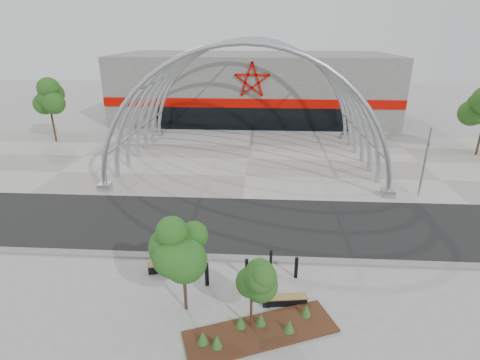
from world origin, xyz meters
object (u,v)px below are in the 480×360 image
at_px(signal_pole, 425,161).
at_px(street_tree_0, 182,245).
at_px(bench_0, 171,265).
at_px(bench_1, 284,300).
at_px(bollard_2, 247,269).
at_px(street_tree_1, 252,279).

xyz_separation_m(signal_pole, street_tree_0, (-13.95, -12.30, 0.53)).
distance_m(street_tree_0, bench_0, 4.09).
height_order(bench_1, bollard_2, bollard_2).
height_order(street_tree_0, street_tree_1, street_tree_0).
height_order(signal_pole, bollard_2, signal_pole).
height_order(street_tree_0, bench_0, street_tree_0).
bearing_deg(signal_pole, bench_1, -130.05).
xyz_separation_m(bench_0, bollard_2, (3.63, -0.47, 0.28)).
bearing_deg(street_tree_0, bench_0, 114.66).
bearing_deg(bench_1, bench_0, 157.88).
bearing_deg(street_tree_1, bench_1, 46.46).
bearing_deg(bollard_2, street_tree_1, -84.38).
distance_m(street_tree_0, bollard_2, 4.14).
bearing_deg(bollard_2, bench_0, 172.55).
bearing_deg(street_tree_1, bench_0, 137.70).
xyz_separation_m(signal_pole, street_tree_1, (-11.25, -13.19, -0.24)).
bearing_deg(signal_pole, street_tree_0, -138.61).
height_order(street_tree_1, bollard_2, street_tree_1).
distance_m(street_tree_1, bollard_2, 3.59).
xyz_separation_m(street_tree_0, bench_0, (-1.23, 2.68, -2.83)).
xyz_separation_m(street_tree_1, bench_0, (-3.94, 3.58, -2.06)).
bearing_deg(signal_pole, bollard_2, -138.87).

